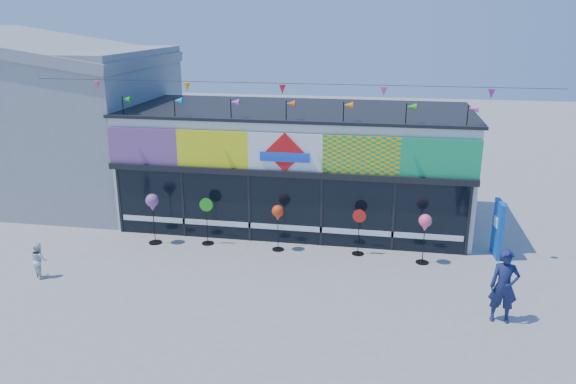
% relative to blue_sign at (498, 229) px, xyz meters
% --- Properties ---
extents(ground, '(80.00, 80.00, 0.00)m').
position_rel_blue_sign_xyz_m(ground, '(-6.71, -3.53, -0.90)').
color(ground, gray).
rests_on(ground, ground).
extents(kite_shop, '(16.00, 5.70, 5.31)m').
position_rel_blue_sign_xyz_m(kite_shop, '(-6.71, 2.41, 1.15)').
color(kite_shop, white).
rests_on(kite_shop, ground).
extents(neighbour_building, '(8.18, 7.20, 6.87)m').
position_rel_blue_sign_xyz_m(neighbour_building, '(-16.71, 3.47, 2.31)').
color(neighbour_building, '#919496').
rests_on(neighbour_building, ground).
extents(blue_sign, '(0.19, 0.90, 1.79)m').
position_rel_blue_sign_xyz_m(blue_sign, '(0.00, 0.00, 0.00)').
color(blue_sign, '#0C50B9').
rests_on(blue_sign, ground).
extents(spinner_0, '(0.43, 0.43, 1.71)m').
position_rel_blue_sign_xyz_m(spinner_0, '(-10.96, -0.91, 0.47)').
color(spinner_0, black).
rests_on(spinner_0, ground).
extents(spinner_1, '(0.44, 0.40, 1.58)m').
position_rel_blue_sign_xyz_m(spinner_1, '(-9.22, -0.66, -0.06)').
color(spinner_1, black).
rests_on(spinner_1, ground).
extents(spinner_2, '(0.38, 0.38, 1.52)m').
position_rel_blue_sign_xyz_m(spinner_2, '(-6.83, -0.76, 0.32)').
color(spinner_2, black).
rests_on(spinner_2, ground).
extents(spinner_3, '(0.42, 0.38, 1.49)m').
position_rel_blue_sign_xyz_m(spinner_3, '(-4.26, -0.65, -0.11)').
color(spinner_3, black).
rests_on(spinner_3, ground).
extents(spinner_4, '(0.40, 0.40, 1.57)m').
position_rel_blue_sign_xyz_m(spinner_4, '(-2.28, -0.97, 0.36)').
color(spinner_4, black).
rests_on(spinner_4, ground).
extents(adult_man, '(0.70, 0.47, 1.88)m').
position_rel_blue_sign_xyz_m(adult_man, '(-0.56, -4.15, 0.04)').
color(adult_man, '#161D47').
rests_on(adult_man, ground).
extents(child, '(0.58, 0.54, 1.04)m').
position_rel_blue_sign_xyz_m(child, '(-13.21, -3.88, -0.38)').
color(child, silver).
rests_on(child, ground).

